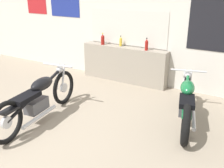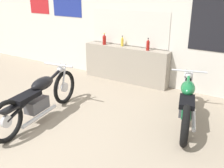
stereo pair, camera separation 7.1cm
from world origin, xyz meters
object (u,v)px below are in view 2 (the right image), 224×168
bottle_leftmost (104,39)px  motorcycle_green (187,102)px  bottle_center (148,45)px  motorcycle_black (39,98)px  bottle_left_center (122,42)px

bottle_leftmost → motorcycle_green: bearing=-26.7°
bottle_center → motorcycle_black: size_ratio=0.13×
motorcycle_black → bottle_left_center: bearing=85.5°
motorcycle_green → bottle_center: bearing=136.5°
bottle_leftmost → bottle_left_center: bottle_leftmost is taller
bottle_center → motorcycle_black: bottle_center is taller
bottle_left_center → bottle_center: bottle_center is taller
bottle_left_center → motorcycle_black: bearing=-94.5°
bottle_center → motorcycle_green: size_ratio=0.14×
bottle_left_center → motorcycle_black: size_ratio=0.12×
motorcycle_black → motorcycle_green: bearing=29.0°
motorcycle_black → bottle_center: bearing=69.9°
bottle_leftmost → motorcycle_black: (0.26, -2.49, -0.56)m
bottle_leftmost → bottle_center: same height
bottle_left_center → motorcycle_green: 2.50m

